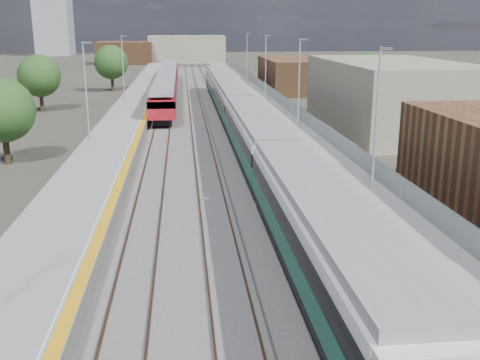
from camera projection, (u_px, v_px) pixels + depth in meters
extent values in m
plane|color=#47443A|center=(218.00, 123.00, 56.90)|extent=(320.00, 320.00, 0.00)
cube|color=#565451|center=(195.00, 119.00, 59.07)|extent=(10.50, 155.00, 0.06)
cube|color=#4C3323|center=(222.00, 114.00, 61.74)|extent=(0.07, 160.00, 0.14)
cube|color=#4C3323|center=(235.00, 114.00, 61.88)|extent=(0.07, 160.00, 0.14)
cube|color=#4C3323|center=(190.00, 115.00, 61.40)|extent=(0.07, 160.00, 0.14)
cube|color=#4C3323|center=(203.00, 115.00, 61.54)|extent=(0.07, 160.00, 0.14)
cube|color=#4C3323|center=(158.00, 115.00, 61.06)|extent=(0.07, 160.00, 0.14)
cube|color=#4C3323|center=(171.00, 115.00, 61.20)|extent=(0.07, 160.00, 0.14)
cube|color=gray|center=(219.00, 115.00, 61.71)|extent=(0.08, 160.00, 0.10)
cube|color=gray|center=(206.00, 115.00, 61.58)|extent=(0.08, 160.00, 0.10)
cube|color=slate|center=(266.00, 114.00, 59.68)|extent=(4.70, 155.00, 1.00)
cube|color=gray|center=(266.00, 109.00, 59.54)|extent=(4.70, 155.00, 0.03)
cube|color=gold|center=(246.00, 109.00, 59.33)|extent=(0.40, 155.00, 0.01)
cube|color=gray|center=(286.00, 103.00, 59.60)|extent=(0.06, 155.00, 1.20)
cylinder|color=#9EA0A3|center=(376.00, 120.00, 29.42)|extent=(0.12, 0.12, 7.50)
cube|color=#4C4C4F|center=(386.00, 49.00, 28.48)|extent=(0.70, 0.18, 0.14)
cylinder|color=#9EA0A3|center=(299.00, 83.00, 48.61)|extent=(0.12, 0.12, 7.50)
cube|color=#4C4C4F|center=(303.00, 39.00, 47.66)|extent=(0.70, 0.18, 0.14)
cylinder|color=#9EA0A3|center=(266.00, 67.00, 67.79)|extent=(0.12, 0.12, 7.50)
cube|color=#4C4C4F|center=(268.00, 36.00, 66.84)|extent=(0.70, 0.18, 0.14)
cylinder|color=#9EA0A3|center=(247.00, 58.00, 86.97)|extent=(0.12, 0.12, 7.50)
cube|color=#4C4C4F|center=(249.00, 33.00, 86.02)|extent=(0.70, 0.18, 0.14)
cube|color=slate|center=(129.00, 116.00, 58.28)|extent=(4.30, 155.00, 1.00)
cube|color=gray|center=(129.00, 111.00, 58.15)|extent=(4.30, 155.00, 0.03)
cube|color=gold|center=(148.00, 111.00, 58.33)|extent=(0.45, 155.00, 0.01)
cube|color=silver|center=(144.00, 111.00, 58.29)|extent=(0.08, 155.00, 0.01)
cylinder|color=#9EA0A3|center=(86.00, 96.00, 39.29)|extent=(0.12, 0.12, 7.50)
cube|color=#4C4C4F|center=(86.00, 43.00, 38.34)|extent=(0.70, 0.18, 0.14)
cylinder|color=#9EA0A3|center=(123.00, 69.00, 64.23)|extent=(0.12, 0.12, 7.50)
cube|color=#4C4C4F|center=(124.00, 36.00, 63.28)|extent=(0.70, 0.18, 0.14)
cube|color=gray|center=(390.00, 96.00, 52.82)|extent=(11.00, 22.00, 6.40)
cube|color=brown|center=(292.00, 75.00, 84.39)|extent=(8.00, 18.00, 4.80)
cube|color=gray|center=(187.00, 49.00, 151.68)|extent=(20.00, 14.00, 7.00)
cube|color=brown|center=(125.00, 53.00, 145.51)|extent=(14.00, 12.00, 5.60)
cube|color=black|center=(320.00, 265.00, 21.10)|extent=(2.65, 18.97, 0.45)
cube|color=#10563F|center=(321.00, 246.00, 20.90)|extent=(2.74, 18.97, 1.11)
cube|color=black|center=(322.00, 224.00, 20.66)|extent=(2.80, 18.97, 0.76)
cube|color=white|center=(322.00, 208.00, 20.50)|extent=(2.74, 18.97, 0.47)
cube|color=gray|center=(323.00, 197.00, 20.39)|extent=(2.43, 18.97, 0.39)
cube|color=black|center=(255.00, 153.00, 39.78)|extent=(2.65, 18.97, 0.45)
cube|color=#10563F|center=(255.00, 142.00, 39.57)|extent=(2.74, 18.97, 1.11)
cube|color=black|center=(255.00, 130.00, 39.34)|extent=(2.80, 18.97, 0.76)
cube|color=white|center=(255.00, 121.00, 39.18)|extent=(2.74, 18.97, 0.47)
cube|color=gray|center=(255.00, 115.00, 39.07)|extent=(2.43, 18.97, 0.39)
cube|color=black|center=(231.00, 112.00, 58.46)|extent=(2.65, 18.97, 0.45)
cube|color=#10563F|center=(231.00, 105.00, 58.25)|extent=(2.74, 18.97, 1.11)
cube|color=black|center=(231.00, 96.00, 58.02)|extent=(2.80, 18.97, 0.76)
cube|color=white|center=(231.00, 90.00, 57.86)|extent=(2.74, 18.97, 0.47)
cube|color=gray|center=(231.00, 86.00, 57.75)|extent=(2.43, 18.97, 0.39)
cube|color=black|center=(219.00, 91.00, 77.14)|extent=(2.65, 18.97, 0.45)
cube|color=#10563F|center=(219.00, 85.00, 76.93)|extent=(2.74, 18.97, 1.11)
cube|color=black|center=(219.00, 79.00, 76.70)|extent=(2.80, 18.97, 0.76)
cube|color=white|center=(219.00, 75.00, 76.54)|extent=(2.74, 18.97, 0.47)
cube|color=gray|center=(219.00, 71.00, 76.43)|extent=(2.43, 18.97, 0.39)
cube|color=black|center=(165.00, 112.00, 61.21)|extent=(1.78, 15.15, 0.62)
cube|color=maroon|center=(164.00, 99.00, 60.81)|extent=(2.63, 17.83, 1.88)
cube|color=black|center=(164.00, 94.00, 60.69)|extent=(2.68, 17.83, 0.66)
cube|color=gray|center=(164.00, 85.00, 60.44)|extent=(2.35, 17.83, 0.38)
cube|color=black|center=(168.00, 93.00, 78.78)|extent=(1.78, 15.15, 0.62)
cube|color=maroon|center=(168.00, 82.00, 78.39)|extent=(2.63, 17.83, 1.88)
cube|color=black|center=(168.00, 79.00, 78.26)|extent=(2.68, 17.83, 0.66)
cube|color=gray|center=(167.00, 72.00, 78.02)|extent=(2.35, 17.83, 0.38)
cube|color=black|center=(170.00, 81.00, 96.36)|extent=(1.78, 15.15, 0.62)
cube|color=maroon|center=(170.00, 72.00, 95.97)|extent=(2.63, 17.83, 1.88)
cube|color=black|center=(170.00, 69.00, 95.84)|extent=(2.68, 17.83, 0.66)
cube|color=gray|center=(170.00, 63.00, 95.59)|extent=(2.35, 17.83, 0.38)
cylinder|color=#382619|center=(7.00, 149.00, 39.81)|extent=(0.44, 0.44, 2.14)
sphere|color=#1D441A|center=(2.00, 110.00, 39.07)|extent=(4.52, 4.52, 4.52)
cylinder|color=#382619|center=(42.00, 102.00, 64.17)|extent=(0.44, 0.44, 2.26)
sphere|color=#1D441A|center=(39.00, 76.00, 63.38)|extent=(4.77, 4.77, 4.77)
cylinder|color=#382619|center=(112.00, 83.00, 84.37)|extent=(0.44, 0.44, 2.38)
sphere|color=#1D441A|center=(111.00, 62.00, 83.54)|extent=(5.02, 5.02, 5.02)
cylinder|color=#382619|center=(366.00, 92.00, 74.00)|extent=(0.44, 0.44, 2.21)
sphere|color=#1D441A|center=(367.00, 70.00, 73.23)|extent=(4.67, 4.67, 4.67)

